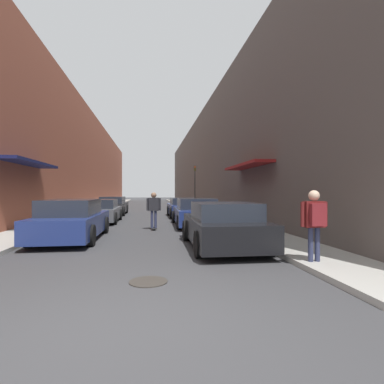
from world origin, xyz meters
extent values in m
plane|color=#38383A|center=(0.00, 23.01, 0.00)|extent=(126.58, 126.58, 0.00)
cube|color=#A3A099|center=(-4.39, 28.77, 0.06)|extent=(1.80, 57.54, 0.12)
cube|color=#A3A099|center=(4.39, 28.77, 0.06)|extent=(1.80, 57.54, 0.12)
cube|color=brown|center=(-7.29, 28.77, 4.74)|extent=(4.00, 57.54, 9.49)
cube|color=#141947|center=(-4.89, 10.07, 2.90)|extent=(1.00, 4.80, 0.12)
cube|color=#564C47|center=(7.29, 28.77, 4.80)|extent=(4.00, 57.54, 9.60)
cube|color=maroon|center=(4.89, 10.07, 2.90)|extent=(1.00, 4.80, 0.12)
cube|color=navy|center=(-2.36, 7.12, 0.52)|extent=(1.83, 4.69, 0.68)
cube|color=#232833|center=(-2.36, 6.88, 1.13)|extent=(1.61, 2.44, 0.53)
cylinder|color=black|center=(-3.25, 8.57, 0.33)|extent=(0.18, 0.66, 0.66)
cylinder|color=black|center=(-1.47, 8.57, 0.33)|extent=(0.18, 0.66, 0.66)
cylinder|color=black|center=(-3.25, 5.66, 0.33)|extent=(0.18, 0.66, 0.66)
cylinder|color=black|center=(-1.47, 5.66, 0.33)|extent=(0.18, 0.66, 0.66)
cube|color=#515459|center=(-2.37, 12.98, 0.48)|extent=(1.86, 4.19, 0.61)
cube|color=#232833|center=(-2.37, 12.77, 1.01)|extent=(1.64, 2.18, 0.46)
cylinder|color=black|center=(-3.28, 14.28, 0.32)|extent=(0.18, 0.63, 0.63)
cylinder|color=black|center=(-1.46, 14.28, 0.32)|extent=(0.18, 0.63, 0.63)
cylinder|color=black|center=(-3.28, 11.68, 0.32)|extent=(0.18, 0.63, 0.63)
cylinder|color=black|center=(-1.46, 11.68, 0.32)|extent=(0.18, 0.63, 0.63)
cube|color=#232326|center=(-2.35, 18.46, 0.52)|extent=(1.84, 4.47, 0.69)
cube|color=#232833|center=(-2.35, 18.24, 1.08)|extent=(1.58, 2.34, 0.44)
cylinder|color=black|center=(-3.19, 19.83, 0.32)|extent=(0.18, 0.64, 0.64)
cylinder|color=black|center=(-1.51, 19.83, 0.32)|extent=(0.18, 0.64, 0.64)
cylinder|color=black|center=(-3.19, 17.09, 0.32)|extent=(0.18, 0.64, 0.64)
cylinder|color=black|center=(-1.51, 17.09, 0.32)|extent=(0.18, 0.64, 0.64)
cube|color=black|center=(2.43, 4.97, 0.53)|extent=(2.01, 4.37, 0.68)
cube|color=#232833|center=(2.43, 4.76, 1.10)|extent=(1.74, 2.29, 0.47)
cylinder|color=black|center=(1.49, 6.32, 0.34)|extent=(0.18, 0.68, 0.68)
cylinder|color=black|center=(3.37, 6.32, 0.34)|extent=(0.18, 0.68, 0.68)
cylinder|color=black|center=(1.49, 3.63, 0.34)|extent=(0.18, 0.68, 0.68)
cylinder|color=black|center=(3.37, 3.63, 0.34)|extent=(0.18, 0.68, 0.68)
cube|color=navy|center=(2.48, 10.73, 0.51)|extent=(2.04, 4.82, 0.67)
cube|color=#232833|center=(2.48, 10.49, 1.09)|extent=(1.75, 2.53, 0.49)
cylinder|color=black|center=(1.54, 12.21, 0.31)|extent=(0.18, 0.63, 0.63)
cylinder|color=black|center=(3.41, 12.21, 0.31)|extent=(0.18, 0.63, 0.63)
cylinder|color=black|center=(1.54, 9.25, 0.31)|extent=(0.18, 0.63, 0.63)
cylinder|color=black|center=(3.41, 9.25, 0.31)|extent=(0.18, 0.63, 0.63)
cube|color=navy|center=(2.45, 15.95, 0.51)|extent=(1.85, 4.33, 0.64)
cube|color=#232833|center=(2.45, 15.73, 1.04)|extent=(1.61, 2.26, 0.43)
cylinder|color=black|center=(1.56, 17.29, 0.34)|extent=(0.18, 0.68, 0.68)
cylinder|color=black|center=(3.33, 17.29, 0.34)|extent=(0.18, 0.68, 0.68)
cylinder|color=black|center=(1.56, 14.61, 0.34)|extent=(0.18, 0.68, 0.68)
cylinder|color=black|center=(3.33, 14.61, 0.34)|extent=(0.18, 0.68, 0.68)
cube|color=black|center=(0.45, 9.42, 0.07)|extent=(0.20, 0.78, 0.02)
cylinder|color=beige|center=(0.37, 9.67, 0.03)|extent=(0.03, 0.06, 0.06)
cylinder|color=beige|center=(0.52, 9.67, 0.03)|extent=(0.03, 0.06, 0.06)
cylinder|color=beige|center=(0.37, 9.17, 0.03)|extent=(0.03, 0.06, 0.06)
cylinder|color=beige|center=(0.52, 9.17, 0.03)|extent=(0.03, 0.06, 0.06)
cylinder|color=#2D3351|center=(0.37, 9.42, 0.45)|extent=(0.11, 0.11, 0.74)
cylinder|color=#2D3351|center=(0.53, 9.42, 0.45)|extent=(0.11, 0.11, 0.74)
cube|color=#232328|center=(0.45, 9.42, 1.10)|extent=(0.44, 0.20, 0.57)
sphere|color=#8C664C|center=(0.45, 9.42, 1.51)|extent=(0.24, 0.24, 0.24)
cylinder|color=#232328|center=(0.18, 9.42, 1.10)|extent=(0.09, 0.09, 0.54)
cylinder|color=#232328|center=(0.71, 9.42, 1.10)|extent=(0.09, 0.09, 0.54)
cylinder|color=#332D28|center=(0.26, 1.80, 0.01)|extent=(0.70, 0.70, 0.02)
cylinder|color=#2D2D2D|center=(4.32, 23.15, 2.06)|extent=(0.10, 0.10, 3.89)
cube|color=#332D0F|center=(4.32, 23.15, 3.78)|extent=(0.16, 0.16, 0.45)
sphere|color=red|center=(4.32, 23.06, 3.89)|extent=(0.11, 0.11, 0.11)
cylinder|color=#2D3351|center=(3.78, 2.41, 0.49)|extent=(0.11, 0.11, 0.75)
cylinder|color=#2D3351|center=(3.94, 2.41, 0.49)|extent=(0.11, 0.11, 0.75)
cube|color=maroon|center=(3.86, 2.41, 1.16)|extent=(0.45, 0.20, 0.57)
sphere|color=beige|center=(3.86, 2.41, 1.56)|extent=(0.24, 0.24, 0.24)
cylinder|color=maroon|center=(3.59, 2.41, 1.16)|extent=(0.09, 0.09, 0.54)
cylinder|color=maroon|center=(4.13, 2.41, 1.16)|extent=(0.09, 0.09, 0.54)
cube|color=maroon|center=(3.86, 2.25, 1.16)|extent=(0.33, 0.12, 0.48)
camera|label=1|loc=(0.30, -3.71, 1.65)|focal=28.00mm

